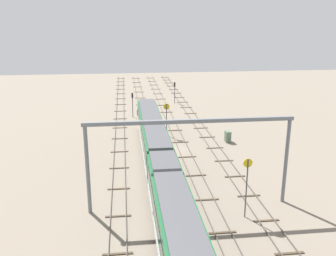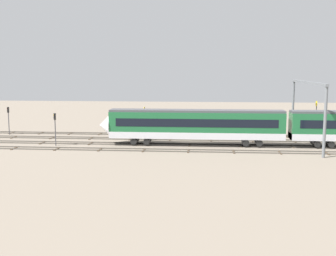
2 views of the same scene
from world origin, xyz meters
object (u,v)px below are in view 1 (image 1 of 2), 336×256
(relay_cabinet, at_px, (228,136))
(signal_light_trackside_approach, at_px, (175,89))
(train, at_px, (178,234))
(overhead_gantry, at_px, (190,142))
(speed_sign_mid_trackside, at_px, (247,181))
(signal_light_trackside_departure, at_px, (133,101))
(speed_sign_near_foreground, at_px, (167,115))

(relay_cabinet, bearing_deg, signal_light_trackside_approach, 9.16)
(train, bearing_deg, overhead_gantry, -15.34)
(overhead_gantry, height_order, speed_sign_mid_trackside, overhead_gantry)
(train, height_order, signal_light_trackside_departure, train)
(signal_light_trackside_departure, height_order, relay_cabinet, signal_light_trackside_departure)
(speed_sign_mid_trackside, xyz_separation_m, signal_light_trackside_approach, (48.24, 0.06, -0.68))
(train, xyz_separation_m, signal_light_trackside_approach, (54.47, -7.13, 0.27))
(overhead_gantry, height_order, signal_light_trackside_approach, overhead_gantry)
(train, height_order, overhead_gantry, overhead_gantry)
(train, height_order, relay_cabinet, train)
(speed_sign_mid_trackside, bearing_deg, overhead_gantry, 62.17)
(overhead_gantry, bearing_deg, signal_light_trackside_departure, 7.37)
(train, relative_size, signal_light_trackside_departure, 16.60)
(signal_light_trackside_departure, bearing_deg, relay_cabinet, -139.53)
(speed_sign_near_foreground, distance_m, relay_cabinet, 9.90)
(signal_light_trackside_approach, bearing_deg, train, 172.54)
(train, distance_m, overhead_gantry, 9.94)
(speed_sign_near_foreground, bearing_deg, signal_light_trackside_approach, -10.78)
(signal_light_trackside_departure, bearing_deg, speed_sign_near_foreground, -157.29)
(train, bearing_deg, relay_cabinet, -22.51)
(overhead_gantry, distance_m, relay_cabinet, 21.76)
(train, height_order, speed_sign_mid_trackside, speed_sign_mid_trackside)
(speed_sign_near_foreground, bearing_deg, relay_cabinet, -115.65)
(signal_light_trackside_departure, bearing_deg, speed_sign_mid_trackside, -166.02)
(speed_sign_near_foreground, height_order, signal_light_trackside_approach, speed_sign_near_foreground)
(speed_sign_near_foreground, bearing_deg, train, 174.94)
(speed_sign_near_foreground, distance_m, speed_sign_mid_trackside, 25.94)
(signal_light_trackside_approach, bearing_deg, signal_light_trackside_departure, 139.84)
(train, height_order, speed_sign_near_foreground, speed_sign_near_foreground)
(signal_light_trackside_approach, height_order, signal_light_trackside_departure, signal_light_trackside_departure)
(signal_light_trackside_approach, relative_size, signal_light_trackside_departure, 0.99)
(speed_sign_near_foreground, height_order, relay_cabinet, speed_sign_near_foreground)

